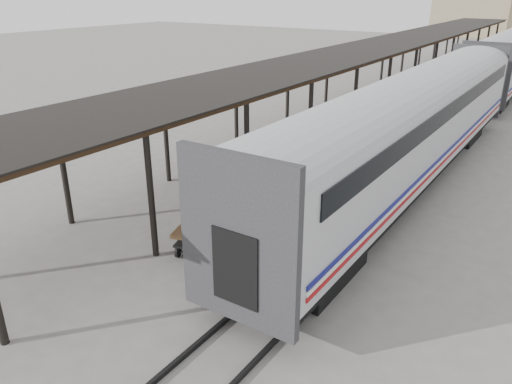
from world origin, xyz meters
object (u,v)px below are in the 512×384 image
(baggage_cart, at_px, (204,227))
(porter, at_px, (195,206))
(pedestrian, at_px, (353,117))
(luggage_tug, at_px, (360,109))

(baggage_cart, relative_size, porter, 1.65)
(baggage_cart, xyz_separation_m, porter, (0.25, -0.65, 1.02))
(pedestrian, bearing_deg, baggage_cart, 103.84)
(baggage_cart, height_order, porter, porter)
(porter, bearing_deg, luggage_tug, 6.33)
(luggage_tug, height_order, pedestrian, pedestrian)
(luggage_tug, bearing_deg, baggage_cart, -67.14)
(pedestrian, bearing_deg, porter, 104.53)
(baggage_cart, relative_size, luggage_tug, 1.41)
(luggage_tug, distance_m, porter, 18.88)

